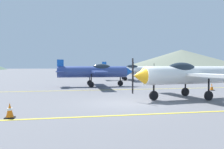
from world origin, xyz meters
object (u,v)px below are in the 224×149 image
airplane_mid (95,71)px  traffic_cone_side (10,111)px  airplane_far (128,70)px  traffic_cone_front (212,87)px  airplane_near (190,74)px

airplane_mid → traffic_cone_side: size_ratio=14.89×
airplane_mid → airplane_far: (5.94, 9.85, 0.00)m
traffic_cone_front → traffic_cone_side: same height
airplane_far → traffic_cone_side: airplane_far is taller
airplane_near → airplane_mid: 10.89m
airplane_near → traffic_cone_side: 10.40m
airplane_near → traffic_cone_side: airplane_near is taller
airplane_far → airplane_mid: bearing=-121.1°
airplane_near → traffic_cone_front: 6.15m
airplane_near → airplane_mid: same height
traffic_cone_front → traffic_cone_side: (-13.97, -7.95, 0.00)m
airplane_mid → traffic_cone_front: 10.64m
traffic_cone_side → traffic_cone_front: bearing=29.6°
airplane_near → traffic_cone_side: size_ratio=14.94×
airplane_near → airplane_far: 19.79m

